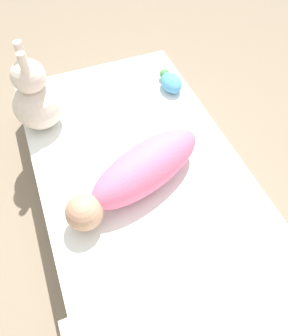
{
  "coord_description": "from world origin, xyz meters",
  "views": [
    {
      "loc": [
        -0.71,
        0.26,
        1.26
      ],
      "look_at": [
        -0.03,
        -0.0,
        0.27
      ],
      "focal_mm": 35.0,
      "sensor_mm": 36.0,
      "label": 1
    }
  ],
  "objects": [
    {
      "name": "ground_plane",
      "position": [
        0.0,
        0.0,
        0.0
      ],
      "size": [
        12.0,
        12.0,
        0.0
      ],
      "primitive_type": "plane",
      "color": "#7A6B56"
    },
    {
      "name": "bed_mattress",
      "position": [
        0.0,
        0.0,
        0.11
      ],
      "size": [
        1.42,
        0.79,
        0.22
      ],
      "color": "white",
      "rests_on": "ground_plane"
    },
    {
      "name": "swaddled_baby",
      "position": [
        -0.06,
        0.03,
        0.31
      ],
      "size": [
        0.33,
        0.58,
        0.18
      ],
      "rotation": [
        0.0,
        0.0,
        1.92
      ],
      "color": "pink",
      "rests_on": "bed_mattress"
    },
    {
      "name": "bunny_plush",
      "position": [
        0.4,
        0.31,
        0.36
      ],
      "size": [
        0.21,
        0.21,
        0.37
      ],
      "color": "beige",
      "rests_on": "bed_mattress"
    },
    {
      "name": "turtle_plush",
      "position": [
        0.41,
        -0.31,
        0.26
      ],
      "size": [
        0.17,
        0.09,
        0.07
      ],
      "color": "#4C99C6",
      "rests_on": "bed_mattress"
    }
  ]
}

